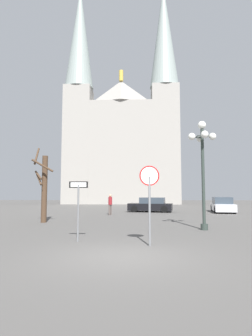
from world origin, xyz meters
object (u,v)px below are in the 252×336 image
bare_tree (44,186)px  stop_sign (149,190)px  one_way_arrow_sign (78,202)px  street_lamp (203,155)px  cathedral (122,132)px  pedestrian_walking (110,202)px  parked_car_far_black (151,205)px  parked_car_near_white (222,205)px

bare_tree → stop_sign: bearing=-49.5°
one_way_arrow_sign → street_lamp: size_ratio=0.41×
stop_sign → one_way_arrow_sign: size_ratio=1.23×
cathedral → one_way_arrow_sign: cathedral is taller
stop_sign → one_way_arrow_sign: 2.87m
street_lamp → cathedral: bearing=100.0°
bare_tree → pedestrian_walking: 7.11m
pedestrian_walking → stop_sign: bearing=-78.7°
cathedral → bare_tree: 32.27m
stop_sign → parked_car_far_black: (0.92, 17.19, -1.31)m
bare_tree → one_way_arrow_sign: bearing=-61.5°
bare_tree → parked_car_near_white: bare_tree is taller
cathedral → bare_tree: (-3.35, -30.46, -10.13)m
stop_sign → parked_car_near_white: (7.72, 17.04, -1.30)m
parked_car_near_white → street_lamp: bearing=-110.6°
bare_tree → cathedral: bearing=83.7°
cathedral → one_way_arrow_sign: (0.25, -37.09, -10.91)m
stop_sign → street_lamp: 5.53m
pedestrian_walking → street_lamp: bearing=-58.3°
one_way_arrow_sign → bare_tree: bearing=118.5°
stop_sign → cathedral: bearing=94.5°
cathedral → stop_sign: cathedral is taller
cathedral → parked_car_far_black: (3.90, -20.67, -11.75)m
one_way_arrow_sign → bare_tree: size_ratio=0.48×
parked_car_near_white → parked_car_far_black: bearing=178.7°
parked_car_near_white → bare_tree: bearing=-145.6°
one_way_arrow_sign → pedestrian_walking: bearing=89.8°
pedestrian_walking → parked_car_far_black: bearing=46.7°
street_lamp → pedestrian_walking: bearing=121.7°
bare_tree → pedestrian_walking: size_ratio=2.77×
one_way_arrow_sign → stop_sign: bearing=-15.9°
parked_car_near_white → cathedral: bearing=117.2°
cathedral → stop_sign: bearing=-85.5°
stop_sign → bare_tree: (-6.33, 7.41, 0.31)m
stop_sign → parked_car_far_black: 17.27m
street_lamp → pedestrian_walking: street_lamp is taller
cathedral → pedestrian_walking: bearing=-89.3°
parked_car_near_white → pedestrian_walking: bearing=-160.6°
cathedral → parked_car_near_white: size_ratio=8.14×
street_lamp → bare_tree: street_lamp is taller
cathedral → street_lamp: 35.14m
bare_tree → parked_car_far_black: bare_tree is taller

